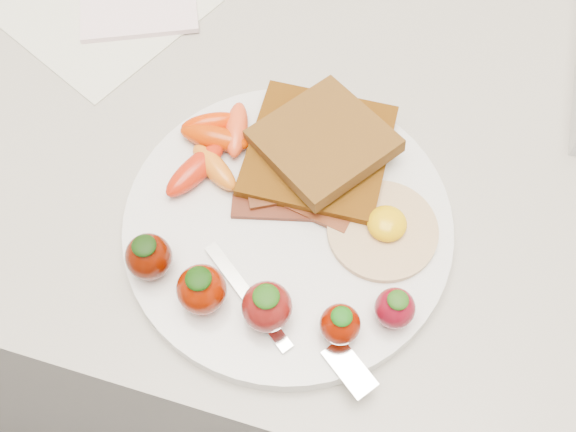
# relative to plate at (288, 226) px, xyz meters

# --- Properties ---
(counter) EXTENTS (2.00, 0.60, 0.90)m
(counter) POSITION_rel_plate_xyz_m (0.03, 0.14, -0.46)
(counter) COLOR gray
(counter) RESTS_ON ground
(plate) EXTENTS (0.27, 0.27, 0.02)m
(plate) POSITION_rel_plate_xyz_m (0.00, 0.00, 0.00)
(plate) COLOR silver
(plate) RESTS_ON counter
(toast_lower) EXTENTS (0.12, 0.12, 0.01)m
(toast_lower) POSITION_rel_plate_xyz_m (0.01, 0.07, 0.02)
(toast_lower) COLOR #4D2C06
(toast_lower) RESTS_ON plate
(toast_upper) EXTENTS (0.13, 0.13, 0.02)m
(toast_upper) POSITION_rel_plate_xyz_m (0.01, 0.07, 0.03)
(toast_upper) COLOR #411E09
(toast_upper) RESTS_ON toast_lower
(fried_egg) EXTENTS (0.11, 0.11, 0.02)m
(fried_egg) POSITION_rel_plate_xyz_m (0.08, 0.01, 0.01)
(fried_egg) COLOR beige
(fried_egg) RESTS_ON plate
(bacon_strips) EXTENTS (0.10, 0.07, 0.01)m
(bacon_strips) POSITION_rel_plate_xyz_m (0.00, 0.02, 0.01)
(bacon_strips) COLOR #330F09
(bacon_strips) RESTS_ON plate
(baby_carrots) EXTENTS (0.07, 0.11, 0.02)m
(baby_carrots) POSITION_rel_plate_xyz_m (-0.08, 0.04, 0.02)
(baby_carrots) COLOR #B83000
(baby_carrots) RESTS_ON plate
(strawberries) EXTENTS (0.22, 0.06, 0.05)m
(strawberries) POSITION_rel_plate_xyz_m (-0.01, -0.08, 0.03)
(strawberries) COLOR #4A0C00
(strawberries) RESTS_ON plate
(fork) EXTENTS (0.16, 0.09, 0.00)m
(fork) POSITION_rel_plate_xyz_m (0.03, -0.09, 0.01)
(fork) COLOR silver
(fork) RESTS_ON plate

